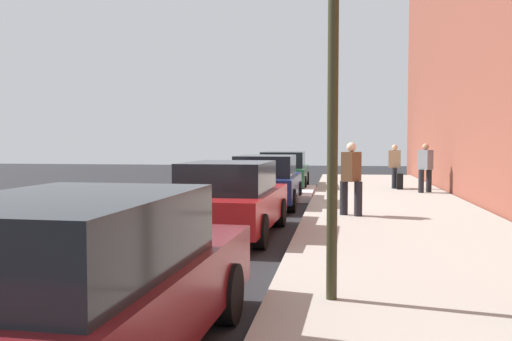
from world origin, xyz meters
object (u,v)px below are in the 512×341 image
(parked_car_maroon, at_px, (80,287))
(parked_car_green, at_px, (284,171))
(traffic_light_pole, at_px, (333,26))
(parked_car_navy, at_px, (267,181))
(rolling_suitcase, at_px, (400,181))
(parked_car_red, at_px, (230,199))
(pedestrian_brown_coat, at_px, (351,177))
(pedestrian_grey_coat, at_px, (425,166))
(pedestrian_tan_coat, at_px, (395,165))

(parked_car_maroon, bearing_deg, parked_car_green, 0.33)
(parked_car_green, xyz_separation_m, traffic_light_pole, (-15.66, -2.07, 2.43))
(parked_car_navy, distance_m, traffic_light_pole, 10.43)
(parked_car_green, height_order, rolling_suitcase, parked_car_green)
(parked_car_red, height_order, pedestrian_brown_coat, pedestrian_brown_coat)
(parked_car_navy, height_order, pedestrian_grey_coat, pedestrian_grey_coat)
(pedestrian_tan_coat, xyz_separation_m, traffic_light_pole, (-15.23, 2.18, 2.15))
(parked_car_navy, distance_m, pedestrian_grey_coat, 6.24)
(parked_car_green, distance_m, pedestrian_brown_coat, 8.87)
(parked_car_maroon, bearing_deg, rolling_suitcase, -14.29)
(pedestrian_brown_coat, height_order, traffic_light_pole, traffic_light_pole)
(parked_car_red, bearing_deg, pedestrian_brown_coat, -45.91)
(parked_car_navy, height_order, traffic_light_pole, traffic_light_pole)
(parked_car_maroon, xyz_separation_m, rolling_suitcase, (16.86, -4.29, -0.31))
(parked_car_red, height_order, traffic_light_pole, traffic_light_pole)
(parked_car_navy, distance_m, parked_car_green, 5.72)
(parked_car_green, bearing_deg, pedestrian_tan_coat, -95.73)
(parked_car_navy, bearing_deg, parked_car_maroon, -179.74)
(parked_car_red, distance_m, parked_car_green, 10.92)
(pedestrian_brown_coat, bearing_deg, pedestrian_tan_coat, -12.57)
(parked_car_red, xyz_separation_m, parked_car_navy, (5.19, -0.08, 0.00))
(pedestrian_tan_coat, bearing_deg, rolling_suitcase, -162.77)
(parked_car_red, xyz_separation_m, rolling_suitcase, (10.02, -4.42, -0.31))
(pedestrian_brown_coat, bearing_deg, rolling_suitcase, -14.35)
(parked_car_maroon, distance_m, rolling_suitcase, 17.40)
(parked_car_green, relative_size, rolling_suitcase, 5.03)
(parked_car_navy, height_order, rolling_suitcase, parked_car_navy)
(parked_car_maroon, bearing_deg, pedestrian_grey_coat, -17.79)
(rolling_suitcase, bearing_deg, pedestrian_brown_coat, 165.65)
(parked_car_navy, xyz_separation_m, pedestrian_grey_coat, (3.62, -5.08, 0.30))
(parked_car_maroon, distance_m, parked_car_red, 6.84)
(parked_car_maroon, height_order, parked_car_red, same)
(parked_car_maroon, distance_m, traffic_light_pole, 3.76)
(pedestrian_grey_coat, bearing_deg, pedestrian_tan_coat, 27.51)
(parked_car_green, bearing_deg, parked_car_red, 179.85)
(parked_car_red, height_order, parked_car_navy, same)
(parked_car_maroon, height_order, pedestrian_grey_coat, pedestrian_grey_coat)
(pedestrian_brown_coat, xyz_separation_m, traffic_light_pole, (-7.14, 0.37, 2.10))
(parked_car_maroon, distance_m, pedestrian_brown_coat, 9.53)
(parked_car_red, relative_size, parked_car_navy, 0.99)
(parked_car_navy, distance_m, rolling_suitcase, 6.50)
(parked_car_green, relative_size, traffic_light_pole, 1.05)
(pedestrian_brown_coat, bearing_deg, pedestrian_grey_coat, -22.66)
(parked_car_maroon, relative_size, rolling_suitcase, 5.13)
(parked_car_navy, relative_size, pedestrian_grey_coat, 2.59)
(pedestrian_tan_coat, bearing_deg, parked_car_maroon, 166.54)
(parked_car_green, relative_size, pedestrian_grey_coat, 2.78)
(parked_car_green, bearing_deg, pedestrian_grey_coat, -112.33)
(pedestrian_brown_coat, distance_m, pedestrian_grey_coat, 6.95)
(parked_car_navy, xyz_separation_m, pedestrian_tan_coat, (5.30, -4.20, 0.27))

